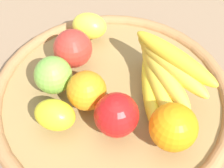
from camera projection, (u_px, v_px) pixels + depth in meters
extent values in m
plane|color=#8C6F53|center=(112.00, 102.00, 0.64)|extent=(2.40, 2.40, 0.00)
cylinder|color=#997947|center=(112.00, 99.00, 0.63)|extent=(0.44, 0.44, 0.02)
torus|color=#A67345|center=(112.00, 95.00, 0.62)|extent=(0.46, 0.46, 0.03)
sphere|color=orange|center=(87.00, 91.00, 0.57)|extent=(0.10, 0.10, 0.07)
ellipsoid|color=yellow|center=(151.00, 86.00, 0.60)|extent=(0.17, 0.12, 0.03)
ellipsoid|color=yellow|center=(157.00, 80.00, 0.59)|extent=(0.15, 0.14, 0.03)
ellipsoid|color=yellow|center=(164.00, 73.00, 0.58)|extent=(0.13, 0.16, 0.03)
ellipsoid|color=yellow|center=(171.00, 65.00, 0.57)|extent=(0.10, 0.18, 0.03)
ellipsoid|color=yellow|center=(175.00, 57.00, 0.57)|extent=(0.08, 0.18, 0.03)
sphere|color=red|center=(117.00, 115.00, 0.54)|extent=(0.10, 0.10, 0.07)
sphere|color=#7CBB43|center=(53.00, 75.00, 0.59)|extent=(0.10, 0.10, 0.07)
ellipsoid|color=yellow|center=(89.00, 26.00, 0.69)|extent=(0.07, 0.08, 0.05)
sphere|color=orange|center=(173.00, 127.00, 0.52)|extent=(0.11, 0.11, 0.08)
sphere|color=red|center=(73.00, 48.00, 0.63)|extent=(0.10, 0.10, 0.07)
ellipsoid|color=yellow|center=(55.00, 115.00, 0.55)|extent=(0.07, 0.08, 0.05)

